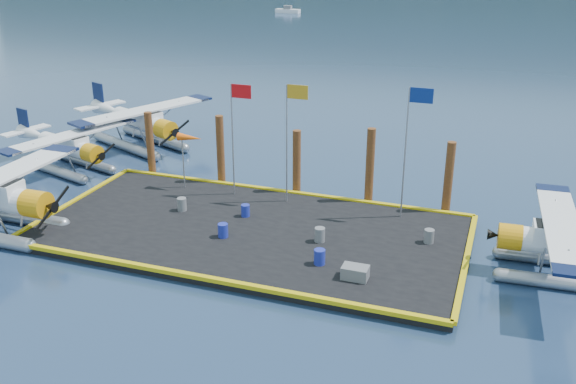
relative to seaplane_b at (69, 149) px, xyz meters
name	(u,v)px	position (x,y,z in m)	size (l,w,h in m)	color
ground	(250,236)	(13.84, -4.84, -1.39)	(4000.00, 4000.00, 0.00)	#172C45
dock	(250,232)	(13.84, -4.84, -1.19)	(20.00, 10.00, 0.40)	black
dock_bumpers	(250,227)	(13.84, -4.84, -0.90)	(20.25, 10.25, 0.18)	gold
seaplane_b	(69,149)	(0.00, 0.00, 0.00)	(8.34, 8.94, 3.19)	gray
seaplane_c	(142,125)	(1.77, 5.46, 0.21)	(9.55, 10.05, 3.67)	gray
seaplane_d	(568,247)	(27.75, -4.13, 0.03)	(8.30, 9.15, 3.25)	gray
drum_0	(182,204)	(9.75, -3.98, -0.66)	(0.47, 0.47, 0.66)	slate
drum_1	(320,257)	(17.98, -7.13, -0.65)	(0.48, 0.48, 0.67)	#1B2797
drum_2	(320,235)	(17.36, -5.05, -0.65)	(0.48, 0.48, 0.67)	slate
drum_3	(223,230)	(13.02, -6.09, -0.66)	(0.47, 0.47, 0.66)	#1B2797
drum_4	(429,236)	(22.06, -3.51, -0.67)	(0.45, 0.45, 0.64)	slate
drum_5	(245,211)	(13.07, -3.57, -0.69)	(0.43, 0.43, 0.60)	#1B2797
crate	(355,272)	(19.70, -7.81, -0.72)	(1.07, 0.71, 0.53)	slate
flagpole_red	(236,123)	(11.55, -1.04, 3.01)	(1.14, 0.08, 6.00)	gray
flagpole_yellow	(290,126)	(14.54, -1.04, 3.12)	(1.14, 0.08, 6.20)	gray
flagpole_blue	(411,134)	(20.54, -1.04, 3.30)	(1.14, 0.08, 6.50)	gray
windsock	(190,139)	(8.81, -1.04, 1.84)	(1.40, 0.44, 3.12)	gray
piling_0	(150,146)	(5.34, 0.56, 0.61)	(0.44, 0.44, 4.00)	#4F2816
piling_1	(221,152)	(9.84, 0.56, 0.71)	(0.44, 0.44, 4.20)	#4F2816
piling_2	(297,164)	(14.34, 0.56, 0.51)	(0.44, 0.44, 3.80)	#4F2816
piling_3	(370,168)	(18.34, 0.56, 0.76)	(0.44, 0.44, 4.30)	#4F2816
piling_4	(448,180)	(22.34, 0.56, 0.61)	(0.44, 0.44, 4.00)	#4F2816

